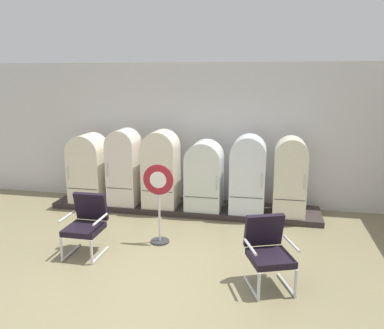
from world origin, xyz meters
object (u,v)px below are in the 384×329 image
object	(u,v)px
refrigerator_0	(88,166)
refrigerator_5	(290,174)
armchair_right	(268,249)
sign_stand	(159,203)
refrigerator_4	(248,172)
refrigerator_2	(161,167)
armchair_left	(86,222)
refrigerator_3	(204,174)
refrigerator_1	(124,165)

from	to	relation	value
refrigerator_0	refrigerator_5	distance (m)	4.22
armchair_right	sign_stand	bearing A→B (deg)	150.84
refrigerator_4	refrigerator_0	bearing A→B (deg)	179.99
refrigerator_4	refrigerator_5	xyz separation A→B (m)	(0.81, -0.02, -0.00)
sign_stand	refrigerator_4	bearing A→B (deg)	49.02
armchair_right	refrigerator_2	bearing A→B (deg)	130.92
refrigerator_5	armchair_left	distance (m)	3.88
refrigerator_4	armchair_right	size ratio (longest dim) A/B	1.61
refrigerator_3	armchair_left	xyz separation A→B (m)	(-1.52, -2.18, -0.32)
refrigerator_1	armchair_left	distance (m)	2.19
refrigerator_5	armchair_left	xyz separation A→B (m)	(-3.20, -2.16, -0.40)
refrigerator_3	armchair_left	distance (m)	2.68
refrigerator_2	refrigerator_3	distance (m)	0.91
refrigerator_4	refrigerator_3	bearing A→B (deg)	179.44
refrigerator_1	refrigerator_2	size ratio (longest dim) A/B	1.00
refrigerator_0	sign_stand	distance (m)	2.58
refrigerator_0	armchair_right	bearing A→B (deg)	-33.93
armchair_left	refrigerator_1	bearing A→B (deg)	95.03
refrigerator_1	refrigerator_4	world-z (taller)	refrigerator_1
refrigerator_4	refrigerator_5	bearing A→B (deg)	-1.18
refrigerator_2	armchair_left	bearing A→B (deg)	-105.92
refrigerator_1	sign_stand	bearing A→B (deg)	-51.93
refrigerator_1	refrigerator_2	distance (m)	0.80
sign_stand	refrigerator_5	bearing A→B (deg)	35.62
armchair_right	refrigerator_5	bearing A→B (deg)	81.89
refrigerator_3	refrigerator_0	bearing A→B (deg)	-179.81
refrigerator_0	refrigerator_1	bearing A→B (deg)	-2.13
refrigerator_4	refrigerator_5	size ratio (longest dim) A/B	1.01
refrigerator_4	armchair_left	world-z (taller)	refrigerator_4
armchair_right	refrigerator_1	bearing A→B (deg)	139.77
refrigerator_1	refrigerator_3	bearing A→B (deg)	1.31
refrigerator_5	armchair_right	bearing A→B (deg)	-98.11
armchair_right	sign_stand	xyz separation A→B (m)	(-1.81, 1.01, 0.18)
refrigerator_4	refrigerator_2	bearing A→B (deg)	-179.22
refrigerator_3	sign_stand	world-z (taller)	refrigerator_3
refrigerator_3	refrigerator_5	distance (m)	1.69
refrigerator_3	sign_stand	distance (m)	1.67
armchair_left	refrigerator_4	bearing A→B (deg)	42.23
refrigerator_1	refrigerator_0	bearing A→B (deg)	177.87
refrigerator_2	sign_stand	distance (m)	1.63
refrigerator_0	armchair_left	world-z (taller)	refrigerator_0
refrigerator_1	armchair_right	distance (m)	3.99
refrigerator_1	sign_stand	xyz separation A→B (m)	(1.21, -1.55, -0.26)
armchair_left	sign_stand	bearing A→B (deg)	30.17
refrigerator_1	refrigerator_2	bearing A→B (deg)	0.44
refrigerator_0	sign_stand	world-z (taller)	refrigerator_0
refrigerator_2	armchair_left	xyz separation A→B (m)	(-0.61, -2.15, -0.43)
refrigerator_3	sign_stand	size ratio (longest dim) A/B	1.02
refrigerator_1	sign_stand	world-z (taller)	refrigerator_1
refrigerator_0	refrigerator_1	distance (m)	0.83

